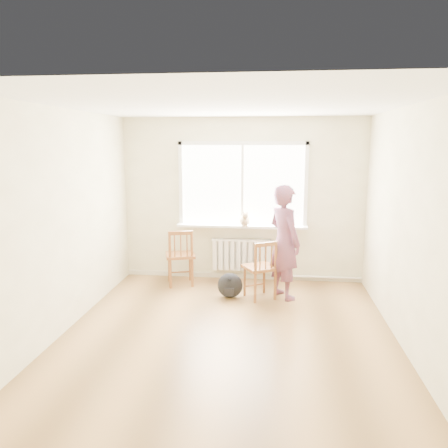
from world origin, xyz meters
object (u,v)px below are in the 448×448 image
(chair_right, at_px, (262,270))
(backpack, at_px, (230,285))
(chair_left, at_px, (180,257))
(person, at_px, (284,242))
(cat, at_px, (245,220))

(chair_right, xyz_separation_m, backpack, (-0.47, -0.01, -0.26))
(chair_left, bearing_deg, person, 150.85)
(chair_right, xyz_separation_m, cat, (-0.31, 0.78, 0.61))
(cat, xyz_separation_m, backpack, (-0.16, -0.79, -0.87))
(chair_left, xyz_separation_m, person, (1.65, -0.37, 0.38))
(chair_left, bearing_deg, chair_right, 143.37)
(cat, bearing_deg, chair_right, -74.92)
(chair_right, height_order, backpack, chair_right)
(chair_left, distance_m, backpack, 1.02)
(chair_left, xyz_separation_m, cat, (1.02, 0.30, 0.59))
(person, height_order, cat, person)
(person, xyz_separation_m, backpack, (-0.79, -0.12, -0.66))
(person, distance_m, backpack, 1.04)
(backpack, bearing_deg, chair_right, 0.94)
(chair_right, bearing_deg, person, 168.90)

